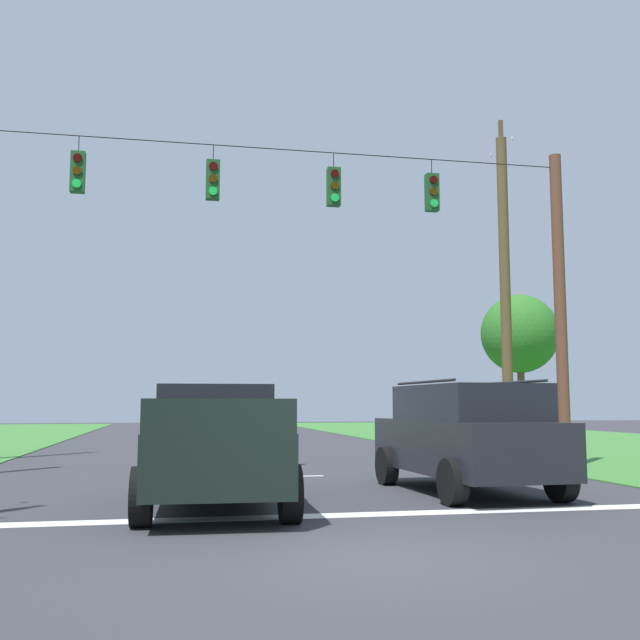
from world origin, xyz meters
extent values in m
plane|color=#333338|center=(0.00, 0.00, 0.00)|extent=(120.00, 120.00, 0.00)
cube|color=white|center=(0.00, 2.99, 0.00)|extent=(12.79, 0.45, 0.01)
cube|color=white|center=(0.00, 8.99, 0.00)|extent=(2.50, 0.15, 0.01)
cube|color=white|center=(0.00, 16.41, 0.00)|extent=(2.50, 0.15, 0.01)
cube|color=white|center=(0.00, 23.99, 0.00)|extent=(2.50, 0.15, 0.01)
cylinder|color=brown|center=(7.53, 9.40, 4.05)|extent=(0.30, 0.30, 8.10)
cylinder|color=black|center=(-0.20, 9.40, 7.77)|extent=(15.46, 0.02, 0.02)
cylinder|color=black|center=(-4.40, 9.40, 7.58)|extent=(0.02, 0.02, 0.39)
cube|color=#19471E|center=(-4.40, 9.40, 6.91)|extent=(0.32, 0.24, 0.95)
cylinder|color=#310503|center=(-4.40, 9.26, 7.20)|extent=(0.20, 0.04, 0.20)
cylinder|color=#352203|center=(-4.40, 9.26, 6.90)|extent=(0.20, 0.04, 0.20)
cylinder|color=green|center=(-4.40, 9.26, 6.60)|extent=(0.20, 0.04, 0.20)
cylinder|color=black|center=(-1.33, 9.40, 7.58)|extent=(0.02, 0.02, 0.39)
cube|color=#19471E|center=(-1.33, 9.40, 6.91)|extent=(0.32, 0.24, 0.95)
cylinder|color=#310503|center=(-1.33, 9.26, 7.20)|extent=(0.20, 0.04, 0.20)
cylinder|color=#352203|center=(-1.33, 9.26, 6.90)|extent=(0.20, 0.04, 0.20)
cylinder|color=green|center=(-1.33, 9.26, 6.60)|extent=(0.20, 0.04, 0.20)
cylinder|color=black|center=(1.60, 9.40, 7.58)|extent=(0.02, 0.02, 0.39)
cube|color=#19471E|center=(1.60, 9.40, 6.91)|extent=(0.32, 0.24, 0.95)
cylinder|color=#310503|center=(1.60, 9.26, 7.20)|extent=(0.20, 0.04, 0.20)
cylinder|color=#352203|center=(1.60, 9.26, 6.90)|extent=(0.20, 0.04, 0.20)
cylinder|color=green|center=(1.60, 9.26, 6.60)|extent=(0.20, 0.04, 0.20)
cylinder|color=black|center=(4.13, 9.40, 7.58)|extent=(0.02, 0.02, 0.39)
cube|color=#19471E|center=(4.13, 9.40, 6.91)|extent=(0.32, 0.24, 0.95)
cylinder|color=#310503|center=(4.13, 9.26, 7.20)|extent=(0.20, 0.04, 0.20)
cylinder|color=#352203|center=(4.13, 9.26, 6.90)|extent=(0.20, 0.04, 0.20)
cylinder|color=green|center=(4.13, 9.26, 6.60)|extent=(0.20, 0.04, 0.20)
cube|color=black|center=(-1.49, 4.27, 0.82)|extent=(2.20, 5.47, 0.85)
cube|color=black|center=(-1.46, 4.92, 1.60)|extent=(1.92, 1.97, 0.70)
cube|color=black|center=(-2.48, 2.96, 1.48)|extent=(0.19, 2.38, 0.45)
cube|color=black|center=(-0.60, 2.89, 1.48)|extent=(0.19, 2.38, 0.45)
cube|color=black|center=(-1.59, 1.63, 1.48)|extent=(1.96, 0.17, 0.45)
cylinder|color=black|center=(-2.42, 6.15, 0.40)|extent=(0.31, 0.81, 0.80)
cylinder|color=black|center=(-0.42, 6.07, 0.40)|extent=(0.31, 0.81, 0.80)
cylinder|color=black|center=(-2.56, 2.48, 0.40)|extent=(0.31, 0.81, 0.80)
cylinder|color=black|center=(-0.56, 2.40, 0.40)|extent=(0.31, 0.81, 0.80)
cube|color=black|center=(3.19, 5.29, 0.85)|extent=(2.16, 4.88, 0.95)
cube|color=black|center=(3.19, 5.14, 1.66)|extent=(1.94, 3.28, 0.65)
cylinder|color=black|center=(2.34, 5.10, 2.03)|extent=(0.17, 2.72, 0.05)
cylinder|color=black|center=(4.04, 5.18, 2.03)|extent=(0.17, 2.72, 0.05)
cylinder|color=black|center=(2.14, 6.88, 0.38)|extent=(0.29, 0.77, 0.76)
cylinder|color=black|center=(4.09, 6.96, 0.38)|extent=(0.29, 0.77, 0.76)
cylinder|color=black|center=(2.29, 3.62, 0.38)|extent=(0.29, 0.77, 0.76)
cylinder|color=black|center=(4.23, 3.70, 0.38)|extent=(0.29, 0.77, 0.76)
cylinder|color=brown|center=(8.17, 13.91, 5.12)|extent=(0.33, 0.33, 10.24)
cube|color=brown|center=(8.17, 13.91, 9.84)|extent=(0.12, 0.12, 2.00)
cylinder|color=#B2B7BC|center=(8.17, 14.71, 9.96)|extent=(0.08, 0.08, 0.12)
cylinder|color=#B2B7BC|center=(8.17, 13.11, 9.96)|extent=(0.08, 0.08, 0.12)
cylinder|color=brown|center=(12.59, 21.93, 1.86)|extent=(0.31, 0.31, 3.72)
ellipsoid|color=#2B6822|center=(12.59, 21.93, 4.66)|extent=(3.32, 3.32, 3.40)
camera|label=1|loc=(-2.21, -7.96, 1.63)|focal=41.93mm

